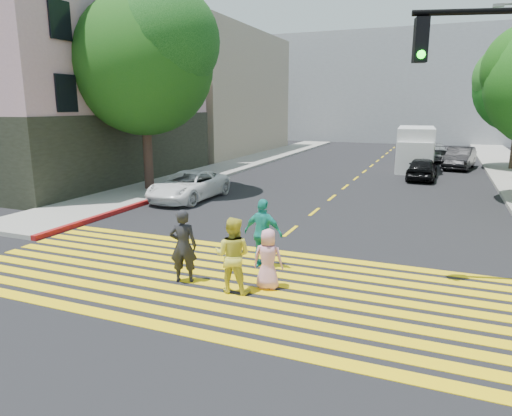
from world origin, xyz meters
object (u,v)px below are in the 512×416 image
Objects in this scene: white_sedan at (189,186)px; white_van at (415,150)px; pedestrian_child at (268,259)px; pedestrian_man at (183,246)px; silver_car at (433,152)px; tree_left at (145,57)px; pedestrian_woman at (233,255)px; dark_car_parked at (460,158)px; pedestrian_extra at (263,233)px; dark_car_near at (422,168)px.

white_van reaches higher than white_sedan.
white_van is (1.79, 21.71, 0.58)m from pedestrian_child.
white_sedan is at bearing -78.96° from pedestrian_man.
pedestrian_child is 27.46m from silver_car.
pedestrian_man is (7.43, -9.38, -5.30)m from tree_left.
pedestrian_child is at bearing -43.93° from tree_left.
dark_car_parked is at bearing -107.43° from pedestrian_woman.
pedestrian_extra is 0.39× the size of white_sedan.
pedestrian_extra is 0.47× the size of dark_car_near.
pedestrian_child is 0.78× the size of pedestrian_extra.
pedestrian_woman is 28.01m from silver_car.
pedestrian_man reaches higher than dark_car_parked.
dark_car_parked is (6.43, 23.69, -0.15)m from pedestrian_man.
pedestrian_woman is 0.36× the size of silver_car.
pedestrian_child is 0.24× the size of white_van.
tree_left reaches higher than pedestrian_extra.
dark_car_parked is 0.74× the size of white_van.
pedestrian_man reaches higher than pedestrian_woman.
dark_car_parked reaches higher than dark_car_near.
pedestrian_extra is at bearing 81.28° from dark_car_near.
white_van is (2.43, 22.18, 0.43)m from pedestrian_woman.
tree_left is 5.21× the size of pedestrian_extra.
dark_car_parked is at bearing 107.09° from silver_car.
dark_car_near is 4.21m from white_van.
pedestrian_woman reaches higher than pedestrian_child.
tree_left reaches higher than dark_car_near.
pedestrian_woman is (8.73, -9.51, -5.32)m from tree_left.
pedestrian_child is 0.29× the size of silver_car.
pedestrian_woman reaches higher than white_sedan.
white_sedan is at bearing -59.75° from pedestrian_woman.
tree_left is 2.05× the size of white_sedan.
tree_left is 12.83m from pedestrian_extra.
dark_car_parked is at bearing -99.09° from pedestrian_extra.
white_van is (-0.66, 4.11, 0.64)m from dark_car_near.
white_van is at bearing -102.56° from pedestrian_child.
pedestrian_woman is 18.34m from dark_car_near.
white_van is at bearing -138.93° from dark_car_parked.
pedestrian_man is at bearing -58.66° from white_sedan.
pedestrian_extra is 0.38× the size of silver_car.
dark_car_near is at bearing -122.35° from pedestrian_man.
tree_left is at bearing 160.73° from white_sedan.
pedestrian_woman is 1.23× the size of pedestrian_child.
pedestrian_child is 17.77m from dark_car_near.
tree_left is at bearing -37.55° from pedestrian_extra.
pedestrian_man is 0.39× the size of white_sedan.
pedestrian_extra is at bearing -96.14° from pedestrian_woman.
dark_car_parked is at bearing 45.92° from tree_left.
silver_car is at bearing -89.93° from dark_car_near.
pedestrian_woman is at bearing 28.61° from pedestrian_child.
pedestrian_man is 24.55m from dark_car_parked.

